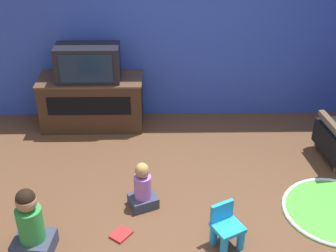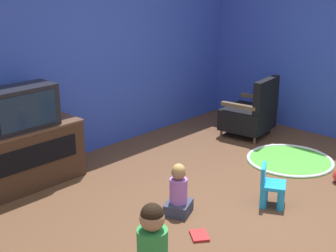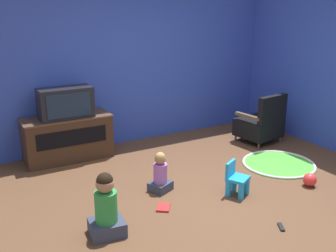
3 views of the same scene
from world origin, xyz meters
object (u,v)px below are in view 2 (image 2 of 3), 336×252
yellow_kid_chair (271,188)px  child_watching_center (178,192)px  television (19,108)px  black_armchair (251,114)px  child_watching_left (152,251)px  tv_cabinet (22,156)px  book (199,236)px

yellow_kid_chair → child_watching_center: child_watching_center is taller
television → black_armchair: (3.06, -0.82, -0.56)m
yellow_kid_chair → child_watching_left: (-1.71, -0.05, 0.11)m
black_armchair → child_watching_center: black_armchair is taller
tv_cabinet → book: tv_cabinet is taller
television → child_watching_center: 1.87m
tv_cabinet → black_armchair: 3.18m
black_armchair → book: (-2.56, -1.20, -0.31)m
television → book: bearing=-76.1°
black_armchair → book: size_ratio=3.56×
yellow_kid_chair → book: size_ratio=1.75×
tv_cabinet → book: 2.16m
tv_cabinet → television: (0.00, -0.04, 0.54)m
yellow_kid_chair → tv_cabinet: bearing=95.8°
television → yellow_kid_chair: size_ratio=1.84×
yellow_kid_chair → book: (-0.96, 0.13, -0.17)m
television → child_watching_left: television is taller
child_watching_left → yellow_kid_chair: bearing=8.3°
child_watching_center → television: bearing=90.1°
child_watching_left → black_armchair: bearing=29.2°
child_watching_left → child_watching_center: (0.95, 0.61, -0.07)m
black_armchair → yellow_kid_chair: size_ratio=2.04×
tv_cabinet → book: (0.50, -2.07, -0.33)m
television → child_watching_left: bearing=-96.6°
yellow_kid_chair → black_armchair: bearing=11.9°
book → black_armchair: bearing=-28.1°
yellow_kid_chair → child_watching_center: size_ratio=0.81×
yellow_kid_chair → television: bearing=96.3°
tv_cabinet → child_watching_center: bearing=-67.0°
television → yellow_kid_chair: bearing=-55.8°
television → book: size_ratio=3.22×
tv_cabinet → television: bearing=-90.0°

